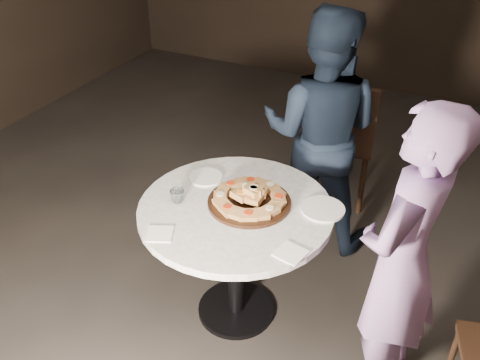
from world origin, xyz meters
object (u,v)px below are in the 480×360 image
(serving_board, at_px, (249,202))
(water_glass, at_px, (177,196))
(table, at_px, (236,228))
(diner_navy, at_px, (320,132))
(diner_teal, at_px, (401,261))
(chair_far, at_px, (340,135))
(focaccia_pile, at_px, (250,196))

(serving_board, distance_m, water_glass, 0.36)
(table, xyz_separation_m, serving_board, (0.05, 0.05, 0.15))
(water_glass, bearing_deg, table, 17.55)
(serving_board, xyz_separation_m, diner_navy, (0.09, 0.82, 0.03))
(table, xyz_separation_m, diner_teal, (0.83, -0.06, 0.15))
(diner_navy, bearing_deg, chair_far, -99.28)
(focaccia_pile, xyz_separation_m, diner_navy, (0.09, 0.82, -0.01))
(chair_far, relative_size, diner_navy, 0.62)
(diner_navy, distance_m, diner_teal, 1.16)
(diner_navy, bearing_deg, diner_teal, 119.82)
(focaccia_pile, distance_m, diner_teal, 0.79)
(water_glass, height_order, diner_navy, diner_navy)
(diner_navy, height_order, diner_teal, diner_navy)
(serving_board, height_order, diner_teal, diner_teal)
(diner_teal, bearing_deg, focaccia_pile, -84.63)
(table, height_order, diner_teal, diner_teal)
(table, bearing_deg, serving_board, 46.93)
(focaccia_pile, bearing_deg, water_glass, -156.86)
(table, distance_m, focaccia_pile, 0.20)
(water_glass, xyz_separation_m, diner_teal, (1.11, 0.03, -0.02))
(table, xyz_separation_m, water_glass, (-0.28, -0.09, 0.17))
(table, height_order, diner_navy, diner_navy)
(chair_far, bearing_deg, focaccia_pile, 73.36)
(table, bearing_deg, focaccia_pile, 45.30)
(table, distance_m, diner_teal, 0.85)
(serving_board, height_order, focaccia_pile, focaccia_pile)
(serving_board, relative_size, diner_navy, 0.27)
(serving_board, xyz_separation_m, chair_far, (0.11, 1.24, -0.19))
(serving_board, xyz_separation_m, water_glass, (-0.33, -0.14, 0.02))
(table, distance_m, chair_far, 1.30)
(focaccia_pile, bearing_deg, diner_teal, -8.49)
(serving_board, xyz_separation_m, focaccia_pile, (0.00, 0.00, 0.04))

